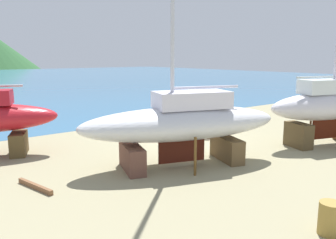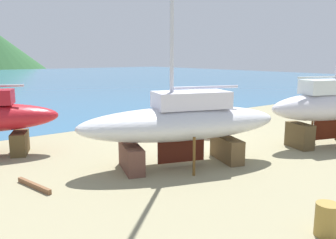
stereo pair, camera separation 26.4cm
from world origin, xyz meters
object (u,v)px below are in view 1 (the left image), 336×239
barrel_by_slipway (330,218)px  barrel_tipped_left (206,131)px  barrel_rust_near (182,127)px  sailboat_small_center (183,122)px  sailboat_mid_port (326,106)px

barrel_by_slipway → barrel_tipped_left: bearing=62.9°
barrel_tipped_left → barrel_rust_near: bearing=94.9°
barrel_rust_near → barrel_by_slipway: bearing=-112.5°
barrel_by_slipway → barrel_rust_near: 13.37m
sailboat_small_center → barrel_rust_near: bearing=-111.7°
barrel_tipped_left → barrel_rust_near: (-0.17, 2.04, -0.12)m
sailboat_mid_port → barrel_rust_near: (-4.27, 7.17, -1.81)m
sailboat_small_center → barrel_tipped_left: 5.66m
barrel_by_slipway → barrel_tipped_left: barrel_by_slipway is taller
sailboat_mid_port → barrel_tipped_left: size_ratio=14.02×
sailboat_small_center → sailboat_mid_port: bearing=-174.9°
sailboat_mid_port → barrel_tipped_left: 6.78m
sailboat_small_center → barrel_by_slipway: (-0.79, -7.22, -1.51)m
sailboat_mid_port → barrel_by_slipway: 10.85m
sailboat_small_center → barrel_by_slipway: bearing=102.1°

